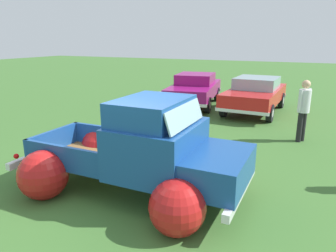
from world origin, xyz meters
TOP-DOWN VIEW (x-y plane):
  - ground_plane at (0.00, 0.00)m, footprint 80.00×80.00m
  - vintage_pickup_truck at (0.39, 0.00)m, footprint 4.63×2.80m
  - show_car_0 at (-1.79, 8.50)m, footprint 2.53×4.57m
  - show_car_1 at (0.97, 8.29)m, footprint 2.07×4.46m
  - spectator_1 at (-0.34, 2.08)m, footprint 0.54×0.38m
  - spectator_2 at (2.95, 4.86)m, footprint 0.47×0.50m

SIDE VIEW (x-z plane):
  - ground_plane at x=0.00m, z-range 0.00..0.00m
  - vintage_pickup_truck at x=0.39m, z-range -0.22..1.74m
  - show_car_0 at x=-1.79m, z-range 0.07..1.50m
  - show_car_1 at x=0.97m, z-range 0.07..1.50m
  - spectator_1 at x=-0.34m, z-range 0.12..1.81m
  - spectator_2 at x=2.95m, z-range 0.14..1.97m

